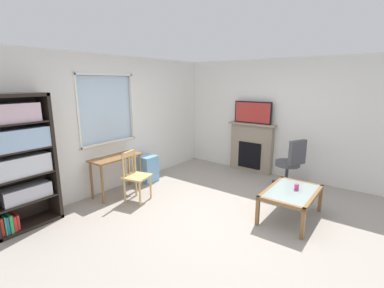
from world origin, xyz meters
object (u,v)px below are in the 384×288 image
Objects in this scene: plastic_drawer_unit at (147,168)px; sippy_cup at (297,187)px; desk_under_window at (116,163)px; office_chair at (291,161)px; coffee_table at (291,194)px; wooden_chair at (136,176)px; tv at (253,112)px; fireplace at (251,147)px; bookshelf at (18,158)px.

plastic_drawer_unit is 6.20× the size of sippy_cup.
office_chair reaches higher than desk_under_window.
wooden_chair is at bearing 112.30° from coffee_table.
tv is 0.83× the size of coffee_table.
sippy_cup is (0.08, -0.05, 0.11)m from coffee_table.
fireplace is 1.08× the size of coffee_table.
fireplace is at bearing 65.54° from office_chair.
sippy_cup is (-1.68, -1.54, -0.08)m from fireplace.
office_chair reaches higher than wooden_chair.
sippy_cup is at bearing -137.53° from fireplace.
office_chair is 11.11× the size of sippy_cup.
wooden_chair is 1.61× the size of plastic_drawer_unit.
fireplace is (2.76, -0.93, 0.12)m from wooden_chair.
bookshelf is 3.48× the size of plastic_drawer_unit.
coffee_table is (2.58, -3.05, -0.65)m from bookshelf.
wooden_chair is (1.58, -0.62, -0.58)m from bookshelf.
wooden_chair is 2.70m from sippy_cup.
tv is 0.89× the size of office_chair.
office_chair is at bearing -60.40° from plastic_drawer_unit.
fireplace is at bearing -19.70° from bookshelf.
bookshelf reaches higher than fireplace.
wooden_chair reaches higher than plastic_drawer_unit.
office_chair is (-0.47, -1.08, -0.85)m from tv.
desk_under_window is 0.91× the size of coffee_table.
fireplace is at bearing 40.25° from coffee_table.
tv is at bearing -37.72° from plastic_drawer_unit.
fireplace is at bearing 42.47° from sippy_cup.
office_chair is at bearing -113.66° from tv.
desk_under_window is 3.40m from office_chair.
bookshelf is 1.82× the size of coffee_table.
fireplace reaches higher than plastic_drawer_unit.
wooden_chair is 1.01× the size of tv.
tv is (4.33, -1.56, 0.36)m from bookshelf.
office_chair is 1.35m from coffee_table.
office_chair is at bearing -34.37° from bookshelf.
bookshelf is at bearing 130.69° from sippy_cup.
bookshelf is 4.61m from tv.
fireplace is at bearing 0.00° from tv.
bookshelf is 4.69m from office_chair.
fireplace is (1.96, -1.50, 0.30)m from plastic_drawer_unit.
coffee_table is (1.00, -2.43, -0.07)m from wooden_chair.
tv is (-0.02, 0.00, 0.82)m from fireplace.
wooden_chair is at bearing 161.20° from tv.
plastic_drawer_unit is at bearing 35.04° from wooden_chair.
desk_under_window is 0.84× the size of fireplace.
bookshelf is 4.12m from sippy_cup.
plastic_drawer_unit is at bearing 142.28° from tv.
desk_under_window is 3.18m from sippy_cup.
sippy_cup is at bearing -158.87° from office_chair.
bookshelf is 1.99× the size of desk_under_window.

